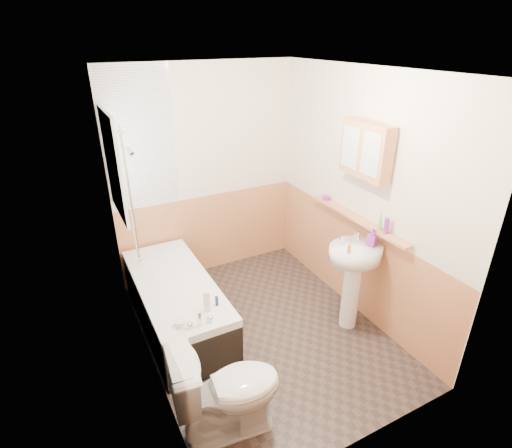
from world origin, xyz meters
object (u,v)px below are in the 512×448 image
at_px(toilet, 227,391).
at_px(sink, 354,270).
at_px(bathtub, 176,302).
at_px(pine_shelf, 357,219).
at_px(medicine_cabinet, 366,150).

height_order(toilet, sink, sink).
distance_m(bathtub, pine_shelf, 2.02).
height_order(sink, medicine_cabinet, medicine_cabinet).
bearing_deg(medicine_cabinet, bathtub, 161.13).
distance_m(toilet, pine_shelf, 2.08).
bearing_deg(medicine_cabinet, toilet, -156.53).
height_order(toilet, pine_shelf, pine_shelf).
bearing_deg(sink, bathtub, 167.02).
bearing_deg(pine_shelf, toilet, -155.93).
relative_size(bathtub, sink, 1.61).
xyz_separation_m(sink, pine_shelf, (0.20, 0.25, 0.41)).
relative_size(sink, medicine_cabinet, 1.84).
bearing_deg(medicine_cabinet, pine_shelf, 51.17).
relative_size(bathtub, toilet, 2.06).
xyz_separation_m(pine_shelf, medicine_cabinet, (-0.03, -0.03, 0.72)).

